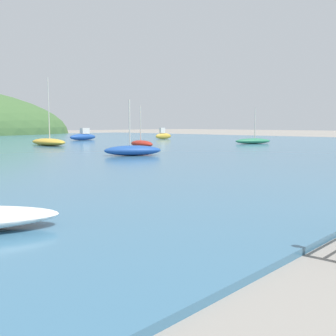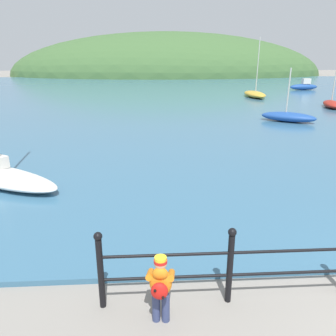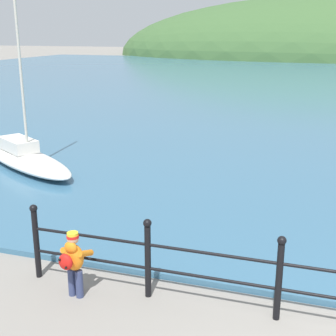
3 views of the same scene
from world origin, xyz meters
name	(u,v)px [view 1 (image 1 of 3)]	position (x,y,z in m)	size (l,w,h in m)	color
boat_green_fishing	(253,141)	(18.41, 17.27, 0.34)	(3.17, 2.33, 2.95)	#287551
boat_blue_hull	(163,135)	(20.67, 29.89, 0.50)	(2.11, 0.79, 1.23)	gold
boat_mid_harbor	(83,136)	(12.94, 33.66, 0.50)	(3.17, 1.08, 1.23)	#1E4793
boat_nearest_quay	(133,150)	(3.43, 15.09, 0.37)	(3.00, 2.48, 2.85)	#1E4793
boat_twin_mast	(48,142)	(5.29, 26.89, 0.39)	(1.48, 4.11, 5.04)	gold
boat_red_dinghy	(142,144)	(8.74, 20.27, 0.35)	(1.93, 3.16, 2.87)	maroon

